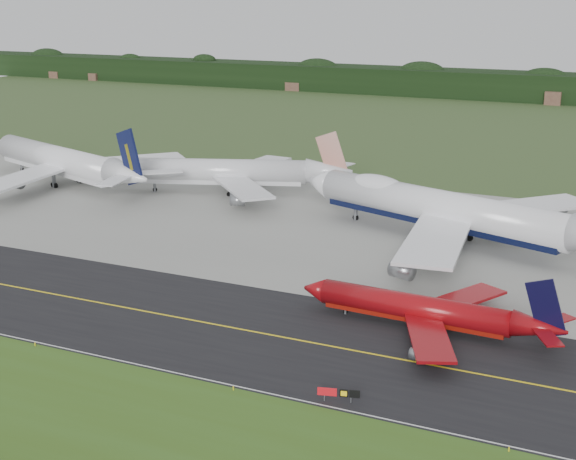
{
  "coord_description": "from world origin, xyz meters",
  "views": [
    {
      "loc": [
        41.32,
        -97.1,
        45.96
      ],
      "look_at": [
        -12.8,
        22.0,
        7.22
      ],
      "focal_mm": 50.0,
      "sensor_mm": 36.0,
      "label": 1
    }
  ],
  "objects_px": {
    "jet_navy_gold": "(65,162)",
    "taxiway_sign": "(338,393)",
    "jet_ba_747": "(451,211)",
    "jet_red_737": "(428,311)",
    "jet_star_tail": "(232,172)"
  },
  "relations": [
    {
      "from": "jet_ba_747",
      "to": "jet_navy_gold",
      "type": "xyz_separation_m",
      "value": [
        -98.35,
        8.24,
        -0.63
      ]
    },
    {
      "from": "jet_star_tail",
      "to": "jet_navy_gold",
      "type": "bearing_deg",
      "value": -167.04
    },
    {
      "from": "jet_star_tail",
      "to": "taxiway_sign",
      "type": "distance_m",
      "value": 103.95
    },
    {
      "from": "jet_red_737",
      "to": "jet_navy_gold",
      "type": "height_order",
      "value": "jet_navy_gold"
    },
    {
      "from": "taxiway_sign",
      "to": "jet_ba_747",
      "type": "bearing_deg",
      "value": 92.58
    },
    {
      "from": "jet_navy_gold",
      "to": "taxiway_sign",
      "type": "distance_m",
      "value": 126.42
    },
    {
      "from": "jet_red_737",
      "to": "taxiway_sign",
      "type": "bearing_deg",
      "value": -99.1
    },
    {
      "from": "jet_ba_747",
      "to": "taxiway_sign",
      "type": "height_order",
      "value": "jet_ba_747"
    },
    {
      "from": "jet_red_737",
      "to": "taxiway_sign",
      "type": "relative_size",
      "value": 7.89
    },
    {
      "from": "jet_red_737",
      "to": "jet_star_tail",
      "type": "xyz_separation_m",
      "value": [
        -63.71,
        60.07,
        2.21
      ]
    },
    {
      "from": "jet_ba_747",
      "to": "jet_star_tail",
      "type": "distance_m",
      "value": 59.45
    },
    {
      "from": "jet_ba_747",
      "to": "taxiway_sign",
      "type": "xyz_separation_m",
      "value": [
        3.02,
        -67.15,
        -5.19
      ]
    },
    {
      "from": "jet_navy_gold",
      "to": "taxiway_sign",
      "type": "relative_size",
      "value": 13.46
    },
    {
      "from": "jet_ba_747",
      "to": "jet_star_tail",
      "type": "height_order",
      "value": "jet_ba_747"
    },
    {
      "from": "jet_red_737",
      "to": "jet_ba_747",
      "type": "bearing_deg",
      "value": 99.43
    }
  ]
}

